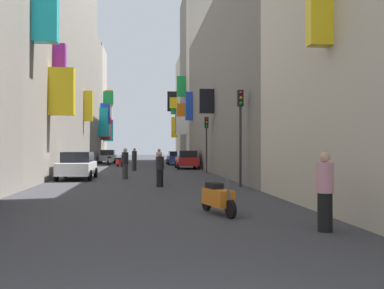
{
  "coord_description": "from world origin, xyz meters",
  "views": [
    {
      "loc": [
        0.03,
        -2.97,
        1.85
      ],
      "look_at": [
        2.52,
        18.25,
        1.98
      ],
      "focal_mm": 40.1,
      "sensor_mm": 36.0,
      "label": 1
    }
  ],
  "objects_px": {
    "parked_car_blue": "(176,158)",
    "scooter_white": "(109,160)",
    "pedestrian_crossing": "(325,192)",
    "pedestrian_far_away": "(125,164)",
    "traffic_light_far_corner": "(206,135)",
    "pedestrian_near_left": "(134,159)",
    "scooter_red": "(120,162)",
    "pedestrian_near_right": "(159,162)",
    "parked_car_white": "(77,165)",
    "pedestrian_mid_street": "(160,169)",
    "traffic_light_near_corner": "(240,121)",
    "parked_car_silver": "(108,156)",
    "scooter_orange": "(218,197)",
    "parked_car_red": "(187,159)"
  },
  "relations": [
    {
      "from": "pedestrian_mid_street",
      "to": "traffic_light_far_corner",
      "type": "distance_m",
      "value": 10.68
    },
    {
      "from": "parked_car_silver",
      "to": "pedestrian_near_right",
      "type": "xyz_separation_m",
      "value": [
        5.03,
        -21.66,
        0.08
      ]
    },
    {
      "from": "pedestrian_near_left",
      "to": "parked_car_white",
      "type": "bearing_deg",
      "value": -110.67
    },
    {
      "from": "parked_car_red",
      "to": "traffic_light_far_corner",
      "type": "xyz_separation_m",
      "value": [
        0.69,
        -6.63,
        1.91
      ]
    },
    {
      "from": "pedestrian_crossing",
      "to": "scooter_red",
      "type": "bearing_deg",
      "value": 100.8
    },
    {
      "from": "parked_car_blue",
      "to": "scooter_orange",
      "type": "xyz_separation_m",
      "value": [
        -1.5,
        -33.11,
        -0.28
      ]
    },
    {
      "from": "scooter_orange",
      "to": "pedestrian_far_away",
      "type": "bearing_deg",
      "value": 102.72
    },
    {
      "from": "pedestrian_near_left",
      "to": "pedestrian_far_away",
      "type": "xyz_separation_m",
      "value": [
        -0.38,
        -8.48,
        0.01
      ]
    },
    {
      "from": "traffic_light_near_corner",
      "to": "traffic_light_far_corner",
      "type": "height_order",
      "value": "traffic_light_near_corner"
    },
    {
      "from": "parked_car_red",
      "to": "pedestrian_far_away",
      "type": "bearing_deg",
      "value": -112.83
    },
    {
      "from": "parked_car_silver",
      "to": "pedestrian_far_away",
      "type": "distance_m",
      "value": 25.38
    },
    {
      "from": "parked_car_white",
      "to": "pedestrian_far_away",
      "type": "distance_m",
      "value": 2.74
    },
    {
      "from": "scooter_red",
      "to": "pedestrian_near_right",
      "type": "relative_size",
      "value": 0.97
    },
    {
      "from": "parked_car_blue",
      "to": "traffic_light_near_corner",
      "type": "relative_size",
      "value": 0.92
    },
    {
      "from": "parked_car_blue",
      "to": "traffic_light_far_corner",
      "type": "relative_size",
      "value": 1.04
    },
    {
      "from": "parked_car_red",
      "to": "parked_car_white",
      "type": "distance_m",
      "value": 13.46
    },
    {
      "from": "parked_car_white",
      "to": "scooter_red",
      "type": "relative_size",
      "value": 2.54
    },
    {
      "from": "scooter_orange",
      "to": "pedestrian_near_right",
      "type": "xyz_separation_m",
      "value": [
        -0.93,
        16.98,
        0.41
      ]
    },
    {
      "from": "pedestrian_far_away",
      "to": "pedestrian_near_left",
      "type": "bearing_deg",
      "value": 87.4
    },
    {
      "from": "scooter_orange",
      "to": "pedestrian_crossing",
      "type": "xyz_separation_m",
      "value": [
        1.91,
        -2.67,
        0.41
      ]
    },
    {
      "from": "parked_car_blue",
      "to": "traffic_light_near_corner",
      "type": "distance_m",
      "value": 25.42
    },
    {
      "from": "parked_car_blue",
      "to": "parked_car_white",
      "type": "xyz_separation_m",
      "value": [
        -7.27,
        -19.47,
        0.07
      ]
    },
    {
      "from": "traffic_light_far_corner",
      "to": "scooter_orange",
      "type": "bearing_deg",
      "value": -97.68
    },
    {
      "from": "traffic_light_near_corner",
      "to": "traffic_light_far_corner",
      "type": "distance_m",
      "value": 10.37
    },
    {
      "from": "pedestrian_crossing",
      "to": "traffic_light_near_corner",
      "type": "height_order",
      "value": "traffic_light_near_corner"
    },
    {
      "from": "scooter_red",
      "to": "scooter_white",
      "type": "relative_size",
      "value": 0.93
    },
    {
      "from": "pedestrian_crossing",
      "to": "pedestrian_far_away",
      "type": "relative_size",
      "value": 0.98
    },
    {
      "from": "parked_car_silver",
      "to": "traffic_light_far_corner",
      "type": "bearing_deg",
      "value": -67.65
    },
    {
      "from": "pedestrian_crossing",
      "to": "pedestrian_near_left",
      "type": "distance_m",
      "value": 25.0
    },
    {
      "from": "parked_car_white",
      "to": "pedestrian_crossing",
      "type": "height_order",
      "value": "pedestrian_crossing"
    },
    {
      "from": "parked_car_white",
      "to": "scooter_orange",
      "type": "height_order",
      "value": "parked_car_white"
    },
    {
      "from": "parked_car_silver",
      "to": "scooter_red",
      "type": "xyz_separation_m",
      "value": [
        1.85,
        -9.73,
        -0.33
      ]
    },
    {
      "from": "pedestrian_near_left",
      "to": "pedestrian_near_right",
      "type": "height_order",
      "value": "pedestrian_near_left"
    },
    {
      "from": "parked_car_silver",
      "to": "traffic_light_far_corner",
      "type": "xyz_separation_m",
      "value": [
        8.41,
        -20.46,
        1.93
      ]
    },
    {
      "from": "parked_car_white",
      "to": "pedestrian_mid_street",
      "type": "height_order",
      "value": "pedestrian_mid_street"
    },
    {
      "from": "pedestrian_crossing",
      "to": "pedestrian_far_away",
      "type": "height_order",
      "value": "pedestrian_far_away"
    },
    {
      "from": "scooter_white",
      "to": "pedestrian_crossing",
      "type": "bearing_deg",
      "value": -78.46
    },
    {
      "from": "scooter_red",
      "to": "pedestrian_crossing",
      "type": "relative_size",
      "value": 0.97
    },
    {
      "from": "parked_car_silver",
      "to": "pedestrian_crossing",
      "type": "relative_size",
      "value": 2.49
    },
    {
      "from": "parked_car_white",
      "to": "scooter_red",
      "type": "bearing_deg",
      "value": 83.83
    },
    {
      "from": "parked_car_blue",
      "to": "pedestrian_far_away",
      "type": "xyz_separation_m",
      "value": [
        -4.54,
        -19.68,
        0.15
      ]
    },
    {
      "from": "pedestrian_near_left",
      "to": "traffic_light_near_corner",
      "type": "distance_m",
      "value": 15.15
    },
    {
      "from": "pedestrian_near_right",
      "to": "traffic_light_near_corner",
      "type": "bearing_deg",
      "value": -69.67
    },
    {
      "from": "scooter_orange",
      "to": "pedestrian_far_away",
      "type": "distance_m",
      "value": 13.78
    },
    {
      "from": "parked_car_blue",
      "to": "scooter_white",
      "type": "distance_m",
      "value": 6.94
    },
    {
      "from": "parked_car_silver",
      "to": "scooter_orange",
      "type": "distance_m",
      "value": 39.1
    },
    {
      "from": "parked_car_silver",
      "to": "parked_car_white",
      "type": "bearing_deg",
      "value": -89.56
    },
    {
      "from": "pedestrian_far_away",
      "to": "traffic_light_near_corner",
      "type": "distance_m",
      "value": 8.15
    },
    {
      "from": "parked_car_red",
      "to": "parked_car_silver",
      "type": "height_order",
      "value": "parked_car_red"
    },
    {
      "from": "parked_car_silver",
      "to": "scooter_white",
      "type": "relative_size",
      "value": 2.4
    }
  ]
}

